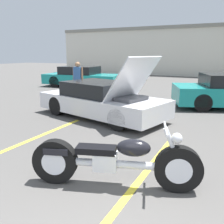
{
  "coord_description": "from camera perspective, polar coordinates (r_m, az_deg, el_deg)",
  "views": [
    {
      "loc": [
        0.88,
        -1.26,
        2.03
      ],
      "look_at": [
        -1.43,
        3.39,
        0.8
      ],
      "focal_mm": 40.0,
      "sensor_mm": 36.0,
      "label": 1
    }
  ],
  "objects": [
    {
      "name": "parking_stripe_middle",
      "position": [
        4.11,
        5.46,
        -16.26
      ],
      "size": [
        0.12,
        5.72,
        0.01
      ],
      "primitive_type": "cube",
      "color": "yellow",
      "rests_on": "ground"
    },
    {
      "name": "parking_stripe_foreground",
      "position": [
        5.8,
        -23.96,
        -8.35
      ],
      "size": [
        0.12,
        5.72,
        0.01
      ],
      "primitive_type": "cube",
      "color": "yellow",
      "rests_on": "ground"
    },
    {
      "name": "parked_car_left_row",
      "position": [
        15.57,
        -6.87,
        7.95
      ],
      "size": [
        4.85,
        2.38,
        1.24
      ],
      "rotation": [
        0.0,
        0.0,
        0.1
      ],
      "color": "teal",
      "rests_on": "ground"
    },
    {
      "name": "motorcycle",
      "position": [
        3.89,
        0.51,
        -11.16
      ],
      "size": [
        2.53,
        1.06,
        0.99
      ],
      "rotation": [
        0.0,
        0.0,
        0.32
      ],
      "color": "black",
      "rests_on": "ground"
    },
    {
      "name": "spectator_near_motorcycle",
      "position": [
        11.18,
        -7.78,
        7.83
      ],
      "size": [
        0.52,
        0.22,
        1.66
      ],
      "color": "#38476B",
      "rests_on": "ground"
    },
    {
      "name": "show_car_hood_open",
      "position": [
        7.98,
        -2.41,
        2.7
      ],
      "size": [
        4.6,
        2.73,
        1.95
      ],
      "rotation": [
        0.0,
        0.0,
        -0.25
      ],
      "color": "silver",
      "rests_on": "ground"
    }
  ]
}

